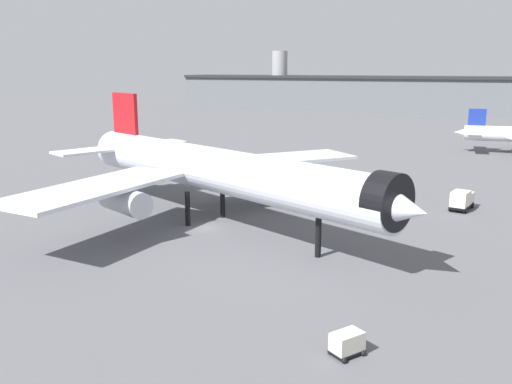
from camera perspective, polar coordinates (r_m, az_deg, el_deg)
The scene contains 6 objects.
ground at distance 74.35m, azimuth -5.14°, elevation -3.72°, with size 900.00×900.00×0.00m, color #56565B.
airliner_near_gate at distance 74.15m, azimuth -4.18°, elevation 2.20°, with size 60.39×53.91×16.99m.
terminal_building at distance 275.76m, azimuth 13.51°, elevation 9.82°, with size 215.41×33.66×29.13m.
service_truck_front at distance 88.65m, azimuth 20.44°, elevation -0.73°, with size 3.22×5.77×3.00m.
baggage_cart_trailing at distance 43.11m, azimuth 9.36°, elevation -15.11°, with size 2.70×2.85×1.82m.
traffic_cone_near_nose at distance 109.31m, azimuth 1.41°, elevation 1.81°, with size 0.47×0.47×0.59m, color #F2600C.
Camera 1 is at (37.65, -60.58, 20.98)m, focal length 38.83 mm.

